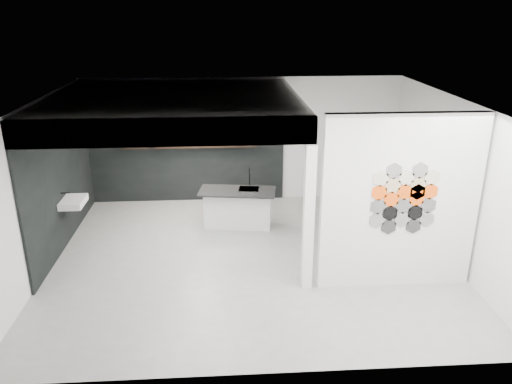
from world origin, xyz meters
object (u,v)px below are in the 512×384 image
at_px(kitchen_island, 238,207).
at_px(wall_basin, 73,202).
at_px(kettle, 223,142).
at_px(glass_bowl, 251,143).
at_px(glass_vase, 251,142).
at_px(utensil_cup, 149,144).
at_px(bottle_dark, 178,142).
at_px(partition_panel, 400,203).
at_px(stockpot, 153,143).

bearing_deg(kitchen_island, wall_basin, -160.24).
bearing_deg(kettle, glass_bowl, 0.15).
bearing_deg(glass_vase, utensil_cup, 180.00).
bearing_deg(glass_vase, bottle_dark, 180.00).
height_order(partition_panel, stockpot, partition_panel).
xyz_separation_m(kettle, glass_bowl, (0.61, 0.00, -0.02)).
height_order(glass_vase, utensil_cup, glass_vase).
height_order(wall_basin, bottle_dark, bottle_dark).
bearing_deg(kitchen_island, bottle_dark, 139.72).
height_order(kitchen_island, glass_vase, glass_vase).
height_order(kitchen_island, glass_bowl, glass_bowl).
bearing_deg(utensil_cup, stockpot, 0.00).
bearing_deg(wall_basin, glass_bowl, 31.35).
height_order(partition_panel, glass_vase, partition_panel).
bearing_deg(glass_bowl, utensil_cup, 180.00).
height_order(wall_basin, kitchen_island, kitchen_island).
xyz_separation_m(partition_panel, glass_bowl, (-2.08, 3.87, -0.03)).
bearing_deg(partition_panel, wall_basin, 161.77).
xyz_separation_m(partition_panel, glass_vase, (-2.08, 3.87, -0.01)).
bearing_deg(wall_basin, stockpot, 59.37).
bearing_deg(glass_vase, wall_basin, -148.65).
bearing_deg(utensil_cup, wall_basin, -118.79).
height_order(stockpot, glass_vase, stockpot).
xyz_separation_m(kettle, bottle_dark, (-1.01, 0.00, 0.01)).
relative_size(kitchen_island, kettle, 8.83).
height_order(stockpot, kettle, stockpot).
relative_size(partition_panel, kitchen_island, 1.77).
bearing_deg(wall_basin, utensil_cup, 61.21).
xyz_separation_m(partition_panel, stockpot, (-4.24, 3.87, 0.01)).
relative_size(wall_basin, bottle_dark, 3.43).
bearing_deg(utensil_cup, partition_panel, -41.75).
bearing_deg(kitchen_island, glass_bowl, 84.84).
distance_m(glass_bowl, bottle_dark, 1.62).
distance_m(partition_panel, wall_basin, 5.78).
relative_size(partition_panel, wall_basin, 4.67).
bearing_deg(kitchen_island, stockpot, 149.87).
height_order(kettle, bottle_dark, bottle_dark).
xyz_separation_m(bottle_dark, utensil_cup, (-0.64, 0.00, -0.04)).
height_order(wall_basin, kettle, kettle).
relative_size(kettle, glass_bowl, 1.24).
height_order(wall_basin, glass_vase, glass_vase).
bearing_deg(partition_panel, kettle, 124.76).
distance_m(wall_basin, utensil_cup, 2.41).
bearing_deg(stockpot, partition_panel, -42.33).
bearing_deg(stockpot, kitchen_island, -38.35).
bearing_deg(glass_bowl, kitchen_island, -103.38).
relative_size(glass_bowl, glass_vase, 0.97).
bearing_deg(partition_panel, kitchen_island, 134.96).
height_order(stockpot, utensil_cup, stockpot).
relative_size(kitchen_island, glass_bowl, 10.98).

